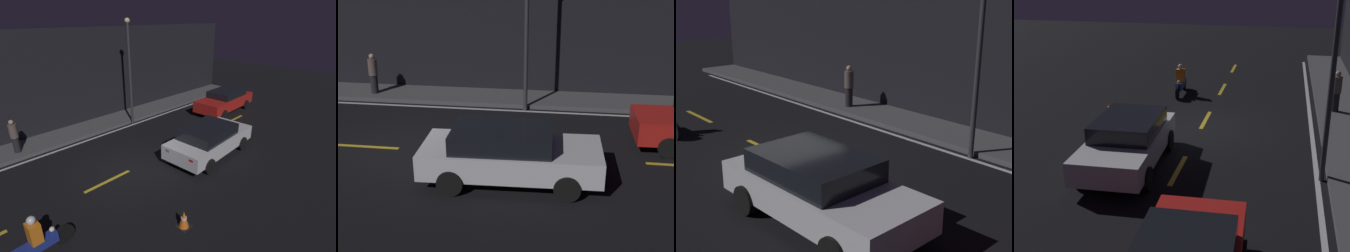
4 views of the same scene
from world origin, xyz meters
The scene contains 9 objects.
ground_plane centered at (0.00, 0.00, 0.00)m, with size 56.00×56.00×0.00m, color black.
raised_curb centered at (0.00, 4.95, 0.08)m, with size 28.00×1.88×0.15m.
building_front centered at (0.00, 6.04, 2.65)m, with size 28.00×0.30×5.30m.
lane_dash_c centered at (-1.00, 0.00, 0.00)m, with size 2.00×0.14×0.01m.
lane_dash_d centered at (3.50, 0.00, 0.00)m, with size 2.00×0.14×0.01m.
lane_solid_kerb centered at (0.00, 3.76, 0.00)m, with size 25.20×0.14×0.01m.
sedan_white centered at (3.44, -1.46, 0.76)m, with size 4.48×2.12×1.41m.
pedestrian centered at (-2.65, 4.66, 0.93)m, with size 0.34×0.34×1.54m.
street_lamp centered at (3.30, 3.86, 3.24)m, with size 0.28×0.28×5.76m.
Camera 2 is at (4.85, -11.87, 5.54)m, focal length 50.00 mm.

